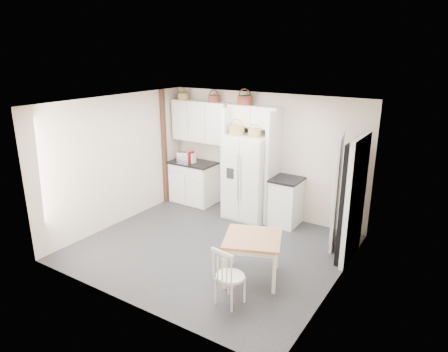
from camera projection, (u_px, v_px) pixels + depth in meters
The scene contains 27 objects.
floor at pixel (211, 248), 7.23m from camera, with size 4.50×4.50×0.00m, color black.
ceiling at pixel (210, 103), 6.44m from camera, with size 4.50×4.50×0.00m, color white.
wall_back at pixel (264, 155), 8.44m from camera, with size 4.50×4.50×0.00m, color beige.
wall_left at pixel (118, 161), 7.99m from camera, with size 4.00×4.00×0.00m, color beige.
wall_right at pixel (341, 206), 5.68m from camera, with size 4.00×4.00×0.00m, color beige.
refrigerator at pixel (249, 177), 8.34m from camera, with size 0.92×0.74×1.78m, color silver.
base_cab_left at pixel (194, 183), 9.30m from camera, with size 1.01×0.63×0.93m, color white.
base_cab_right at pixel (286, 202), 8.10m from camera, with size 0.53×0.64×0.93m, color white.
dining_table at pixel (252, 258), 6.17m from camera, with size 0.84×0.84×0.70m, color #9A5028.
windsor_chair at pixel (230, 276), 5.52m from camera, with size 0.42×0.38×0.85m, color white.
counter_left at pixel (193, 163), 9.15m from camera, with size 1.05×0.68×0.04m, color black.
counter_right at pixel (287, 179), 7.95m from camera, with size 0.57×0.68×0.04m, color black.
toaster at pixel (183, 156), 9.26m from camera, with size 0.27×0.16×0.19m, color silver.
cookbook_red at pixel (191, 157), 9.04m from camera, with size 0.04×0.17×0.25m, color maroon.
cookbook_cream at pixel (194, 158), 9.01m from camera, with size 0.03×0.14×0.22m, color beige.
basket_upper_a at pixel (183, 96), 8.99m from camera, with size 0.26×0.26×0.15m, color olive.
basket_upper_c at pixel (214, 99), 8.56m from camera, with size 0.25×0.25×0.15m, color #572112.
basket_bridge_a at pixel (245, 100), 8.16m from camera, with size 0.32×0.32×0.18m, color #572112.
basket_fridge_a at pixel (237, 130), 8.09m from camera, with size 0.33×0.33×0.18m, color olive.
basket_fridge_b at pixel (254, 133), 7.88m from camera, with size 0.26×0.26×0.14m, color olive.
upper_cabinet at pixel (201, 121), 8.89m from camera, with size 1.40×0.34×0.90m, color white.
bridge_cabinet at pixel (255, 116), 8.13m from camera, with size 1.12×0.34×0.45m, color white.
fridge_panel_left at pixel (230, 160), 8.58m from camera, with size 0.08×0.60×2.30m, color white.
fridge_panel_right at pixel (273, 168), 8.06m from camera, with size 0.08×0.60×2.30m, color white.
trim_post at pixel (164, 148), 9.05m from camera, with size 0.09×0.09×2.60m, color black.
doorway_void at pixel (352, 201), 6.61m from camera, with size 0.18×0.85×2.05m, color black.
door_slab at pixel (337, 192), 7.06m from camera, with size 0.80×0.04×2.05m, color white.
Camera 1 is at (3.70, -5.35, 3.42)m, focal length 32.00 mm.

